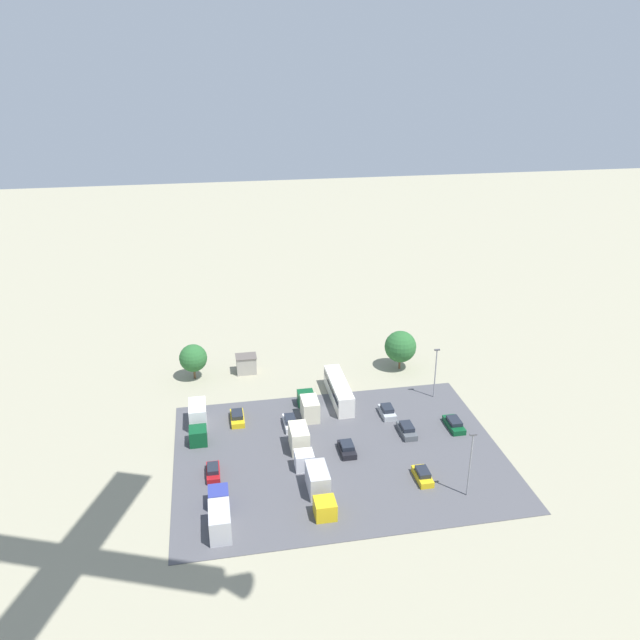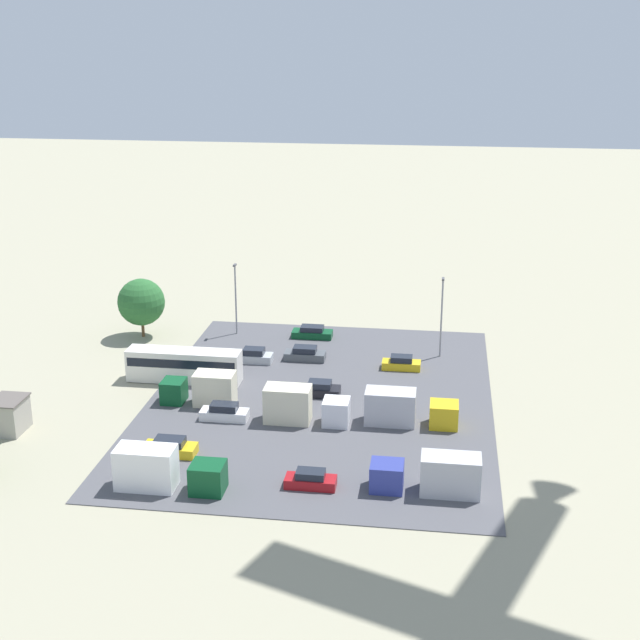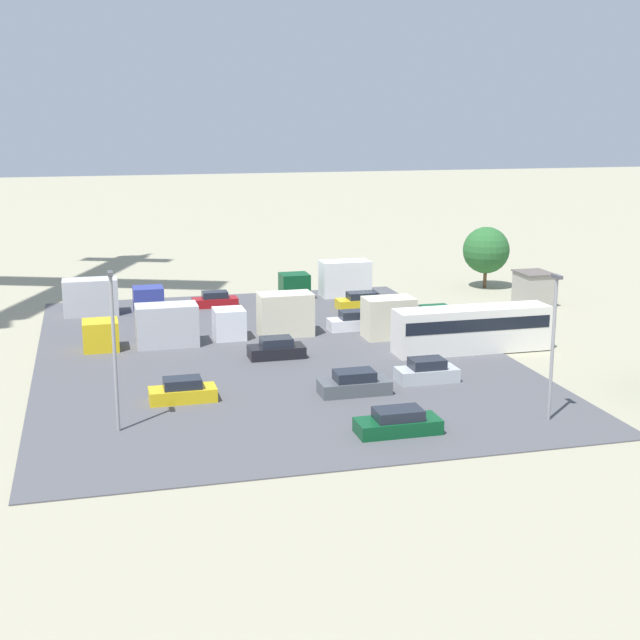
{
  "view_description": "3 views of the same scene",
  "coord_description": "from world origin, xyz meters",
  "px_view_note": "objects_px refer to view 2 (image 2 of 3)",
  "views": [
    {
      "loc": [
        15.92,
        83.17,
        51.21
      ],
      "look_at": [
        6.16,
        30.5,
        28.61
      ],
      "focal_mm": 35.0,
      "sensor_mm": 36.0,
      "label": 1
    },
    {
      "loc": [
        80.57,
        23.24,
        35.43
      ],
      "look_at": [
        -3.7,
        11.39,
        7.21
      ],
      "focal_mm": 50.0,
      "sensor_mm": 36.0,
      "label": 2
    },
    {
      "loc": [
        -62.85,
        24.53,
        17.6
      ],
      "look_at": [
        -3.08,
        8.92,
        3.17
      ],
      "focal_mm": 50.0,
      "sensor_mm": 36.0,
      "label": 3
    }
  ],
  "objects_px": {
    "parked_car_1": "(254,356)",
    "parked_car_4": "(305,354)",
    "parked_truck_0": "(301,406)",
    "parked_car_0": "(224,413)",
    "parked_truck_3": "(163,470)",
    "parked_car_5": "(401,363)",
    "parked_truck_1": "(405,409)",
    "parked_car_3": "(311,480)",
    "parked_car_2": "(320,389)",
    "parked_truck_4": "(432,475)",
    "parked_truck_2": "(203,389)",
    "shed_building": "(9,415)",
    "bus": "(184,364)",
    "parked_car_6": "(170,448)",
    "parked_car_7": "(312,333)"
  },
  "relations": [
    {
      "from": "parked_car_3",
      "to": "parked_car_5",
      "type": "distance_m",
      "value": 27.64
    },
    {
      "from": "parked_car_1",
      "to": "parked_truck_3",
      "type": "relative_size",
      "value": 0.46
    },
    {
      "from": "parked_truck_3",
      "to": "parked_truck_4",
      "type": "xyz_separation_m",
      "value": [
        -2.4,
        21.3,
        -0.11
      ]
    },
    {
      "from": "parked_car_0",
      "to": "parked_car_6",
      "type": "relative_size",
      "value": 0.98
    },
    {
      "from": "bus",
      "to": "parked_car_5",
      "type": "height_order",
      "value": "bus"
    },
    {
      "from": "parked_car_3",
      "to": "parked_truck_1",
      "type": "height_order",
      "value": "parked_truck_1"
    },
    {
      "from": "parked_car_5",
      "to": "parked_truck_3",
      "type": "bearing_deg",
      "value": -31.17
    },
    {
      "from": "parked_car_2",
      "to": "shed_building",
      "type": "bearing_deg",
      "value": 113.99
    },
    {
      "from": "parked_car_2",
      "to": "parked_car_4",
      "type": "distance_m",
      "value": 10.18
    },
    {
      "from": "parked_car_0",
      "to": "parked_car_1",
      "type": "xyz_separation_m",
      "value": [
        -15.2,
        -0.39,
        -0.01
      ]
    },
    {
      "from": "parked_car_4",
      "to": "parked_truck_1",
      "type": "xyz_separation_m",
      "value": [
        15.24,
        11.84,
        0.83
      ]
    },
    {
      "from": "parked_truck_0",
      "to": "parked_car_4",
      "type": "bearing_deg",
      "value": -172.23
    },
    {
      "from": "parked_car_4",
      "to": "parked_truck_0",
      "type": "distance_m",
      "value": 16.35
    },
    {
      "from": "parked_car_4",
      "to": "shed_building",
      "type": "bearing_deg",
      "value": -47.79
    },
    {
      "from": "parked_car_4",
      "to": "parked_truck_1",
      "type": "height_order",
      "value": "parked_truck_1"
    },
    {
      "from": "parked_car_0",
      "to": "parked_truck_0",
      "type": "xyz_separation_m",
      "value": [
        -0.44,
        7.3,
        0.91
      ]
    },
    {
      "from": "parked_car_5",
      "to": "parked_car_4",
      "type": "bearing_deg",
      "value": -96.85
    },
    {
      "from": "parked_car_5",
      "to": "bus",
      "type": "bearing_deg",
      "value": -73.73
    },
    {
      "from": "parked_car_1",
      "to": "parked_car_4",
      "type": "height_order",
      "value": "parked_car_1"
    },
    {
      "from": "parked_truck_2",
      "to": "parked_truck_0",
      "type": "bearing_deg",
      "value": -105.76
    },
    {
      "from": "parked_car_3",
      "to": "parked_car_4",
      "type": "height_order",
      "value": "parked_car_4"
    },
    {
      "from": "bus",
      "to": "parked_truck_3",
      "type": "relative_size",
      "value": 1.35
    },
    {
      "from": "parked_truck_1",
      "to": "parked_car_3",
      "type": "bearing_deg",
      "value": -27.96
    },
    {
      "from": "parked_car_1",
      "to": "parked_car_6",
      "type": "bearing_deg",
      "value": -6.34
    },
    {
      "from": "bus",
      "to": "parked_car_5",
      "type": "relative_size",
      "value": 2.87
    },
    {
      "from": "parked_car_2",
      "to": "parked_car_5",
      "type": "bearing_deg",
      "value": -42.53
    },
    {
      "from": "parked_car_2",
      "to": "parked_truck_2",
      "type": "bearing_deg",
      "value": 107.97
    },
    {
      "from": "parked_car_2",
      "to": "parked_truck_1",
      "type": "distance_m",
      "value": 10.43
    },
    {
      "from": "parked_car_2",
      "to": "parked_car_3",
      "type": "height_order",
      "value": "parked_car_2"
    },
    {
      "from": "bus",
      "to": "parked_truck_2",
      "type": "xyz_separation_m",
      "value": [
        5.5,
        3.51,
        -0.32
      ]
    },
    {
      "from": "parked_truck_1",
      "to": "parked_truck_4",
      "type": "height_order",
      "value": "parked_truck_1"
    },
    {
      "from": "parked_car_7",
      "to": "parked_car_6",
      "type": "bearing_deg",
      "value": 166.34
    },
    {
      "from": "parked_car_3",
      "to": "parked_car_1",
      "type": "bearing_deg",
      "value": 21.12
    },
    {
      "from": "bus",
      "to": "parked_car_3",
      "type": "distance_m",
      "value": 26.3
    },
    {
      "from": "parked_car_3",
      "to": "parked_truck_1",
      "type": "xyz_separation_m",
      "value": [
        -13.06,
        6.94,
        0.87
      ]
    },
    {
      "from": "parked_car_4",
      "to": "parked_truck_3",
      "type": "distance_m",
      "value": 30.91
    },
    {
      "from": "parked_truck_2",
      "to": "parked_truck_3",
      "type": "relative_size",
      "value": 0.82
    },
    {
      "from": "shed_building",
      "to": "parked_truck_3",
      "type": "relative_size",
      "value": 0.41
    },
    {
      "from": "bus",
      "to": "parked_car_5",
      "type": "xyz_separation_m",
      "value": [
        -6.5,
        22.27,
        -1.19
      ]
    },
    {
      "from": "parked_car_0",
      "to": "parked_truck_0",
      "type": "relative_size",
      "value": 0.57
    },
    {
      "from": "parked_truck_0",
      "to": "parked_car_0",
      "type": "bearing_deg",
      "value": -86.56
    },
    {
      "from": "shed_building",
      "to": "parked_truck_4",
      "type": "xyz_separation_m",
      "value": [
        6.04,
        38.54,
        -0.05
      ]
    },
    {
      "from": "parked_car_3",
      "to": "parked_truck_1",
      "type": "bearing_deg",
      "value": -27.96
    },
    {
      "from": "parked_car_7",
      "to": "parked_truck_3",
      "type": "xyz_separation_m",
      "value": [
        37.63,
        -6.41,
        0.98
      ]
    },
    {
      "from": "shed_building",
      "to": "parked_car_7",
      "type": "xyz_separation_m",
      "value": [
        -29.19,
        23.65,
        -0.93
      ]
    },
    {
      "from": "parked_car_6",
      "to": "parked_truck_3",
      "type": "height_order",
      "value": "parked_truck_3"
    },
    {
      "from": "parked_truck_1",
      "to": "parked_truck_2",
      "type": "height_order",
      "value": "parked_truck_2"
    },
    {
      "from": "parked_car_4",
      "to": "parked_truck_2",
      "type": "distance_m",
      "value": 15.54
    },
    {
      "from": "parked_car_3",
      "to": "parked_truck_1",
      "type": "distance_m",
      "value": 14.82
    },
    {
      "from": "parked_car_0",
      "to": "parked_car_2",
      "type": "xyz_separation_m",
      "value": [
        -6.9,
        8.12,
        -0.03
      ]
    }
  ]
}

